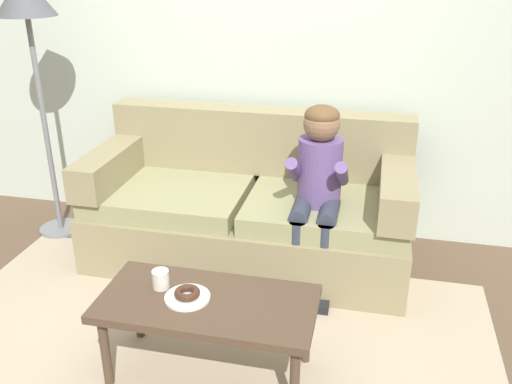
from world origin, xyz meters
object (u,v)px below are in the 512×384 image
donut (187,293)px  toy_controller (115,311)px  coffee_table (207,309)px  couch (250,210)px  person_child (318,181)px  floor_lamp (28,19)px  mug (161,279)px

donut → toy_controller: (-0.57, 0.35, -0.43)m
coffee_table → couch: bearing=93.5°
couch → donut: 1.17m
couch → coffee_table: 1.15m
coffee_table → person_child: size_ratio=0.91×
toy_controller → floor_lamp: size_ratio=0.13×
mug → floor_lamp: bearing=138.0°
coffee_table → person_child: bearing=67.9°
floor_lamp → coffee_table: bearing=-38.3°
couch → coffee_table: bearing=-86.5°
coffee_table → donut: 0.12m
donut → toy_controller: size_ratio=0.53×
donut → mug: bearing=157.5°
couch → coffee_table: (0.07, -1.15, 0.04)m
couch → donut: bearing=-91.1°
mug → couch: bearing=81.1°
couch → mug: couch is taller
coffee_table → toy_controller: coffee_table is taller
person_child → toy_controller: 1.37m
donut → mug: mug is taller
person_child → mug: bearing=-125.1°
couch → floor_lamp: (-1.44, 0.04, 1.16)m
toy_controller → floor_lamp: (-0.85, 0.85, 1.47)m
person_child → donut: size_ratio=9.18×
couch → person_child: (0.45, -0.21, 0.33)m
person_child → donut: bearing=-116.5°
toy_controller → floor_lamp: floor_lamp is taller
donut → mug: 0.16m
coffee_table → toy_controller: 0.82m
couch → toy_controller: couch is taller
coffee_table → floor_lamp: size_ratio=0.56×
donut → toy_controller: 0.80m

